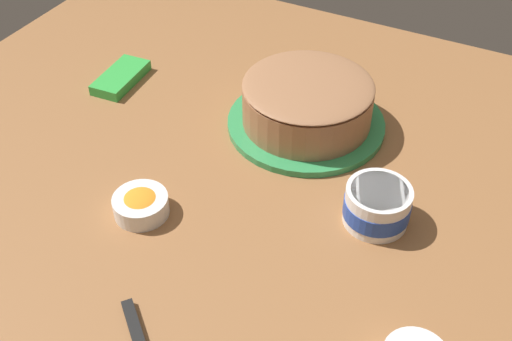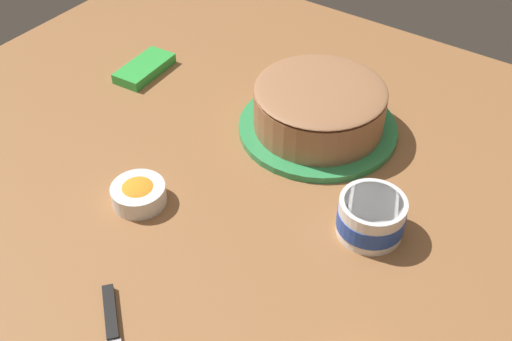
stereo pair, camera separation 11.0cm
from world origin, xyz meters
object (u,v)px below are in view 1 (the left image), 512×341
frosted_cake (307,105)px  candy_box_lower (121,77)px  sprinkle_bowl_orange (141,204)px  frosting_tub (377,205)px

frosted_cake → candy_box_lower: 0.43m
sprinkle_bowl_orange → candy_box_lower: (-0.31, -0.27, -0.01)m
frosting_tub → candy_box_lower: 0.65m
frosting_tub → sprinkle_bowl_orange: size_ratio=1.18×
frosted_cake → sprinkle_bowl_orange: size_ratio=3.31×
candy_box_lower → frosted_cake: bearing=91.4°
frosted_cake → candy_box_lower: bearing=-84.5°
frosted_cake → frosting_tub: bearing=48.4°
frosting_tub → sprinkle_bowl_orange: bearing=-65.4°
frosted_cake → frosting_tub: 0.28m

